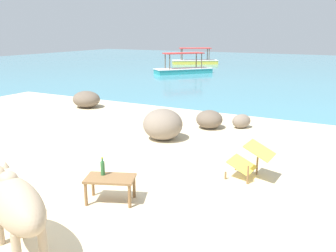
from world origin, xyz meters
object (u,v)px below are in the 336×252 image
bottle (103,168)px  boat_teal (183,69)px  deck_chair_far (251,158)px  low_bench_table (110,181)px  boat_yellow (195,61)px  cow (15,203)px

bottle → boat_teal: bearing=112.0°
deck_chair_far → boat_teal: bearing=-57.2°
low_bench_table → boat_teal: (-6.89, 16.64, -0.09)m
low_bench_table → bottle: 0.24m
bottle → deck_chair_far: bottle is taller
low_bench_table → bottle: size_ratio=2.94×
low_bench_table → boat_yellow: size_ratio=0.23×
boat_teal → boat_yellow: bearing=-121.7°
cow → deck_chair_far: bearing=-93.3°
cow → bottle: 1.65m
boat_teal → deck_chair_far: bearing=70.4°
cow → boat_teal: (-6.75, 18.26, -0.40)m
low_bench_table → boat_yellow: bearing=88.7°
cow → boat_yellow: 26.19m
bottle → deck_chair_far: size_ratio=0.37×
boat_yellow → boat_teal: bearing=-104.8°
boat_teal → boat_yellow: size_ratio=0.96×
deck_chair_far → low_bench_table: bearing=52.1°
low_bench_table → boat_teal: boat_teal is taller
low_bench_table → deck_chair_far: size_ratio=1.10×
cow → low_bench_table: bearing=-71.4°
bottle → boat_teal: boat_teal is taller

